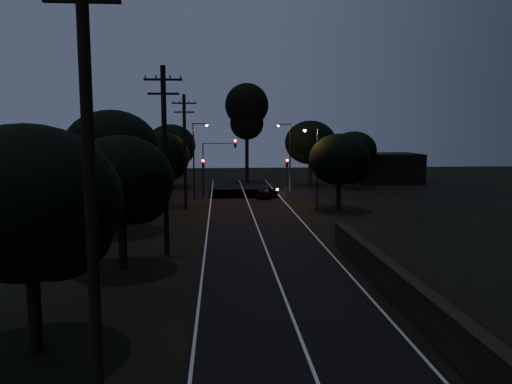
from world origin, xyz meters
TOP-DOWN VIEW (x-y plane):
  - ground at (0.00, 0.00)m, footprint 160.00×160.00m
  - road_surface at (0.00, 31.12)m, footprint 60.00×70.00m
  - retaining_wall at (7.74, 3.00)m, footprint 6.93×26.00m
  - utility_pole_near at (-6.00, -2.00)m, footprint 2.20×0.30m
  - utility_pole_mid at (-6.00, 15.00)m, footprint 2.20×0.30m
  - utility_pole_far at (-6.00, 32.00)m, footprint 2.20×0.30m
  - tree_left_a at (-8.79, 1.88)m, footprint 6.00×6.00m
  - tree_left_b at (-7.80, 11.89)m, footprint 5.58×5.58m
  - tree_left_c at (-10.25, 21.86)m, footprint 6.93×6.93m
  - tree_left_d at (-8.30, 33.89)m, footprint 5.66×5.66m
  - tree_far_nw at (-8.78, 49.87)m, footprint 6.28×6.28m
  - tree_far_w at (-13.78, 45.87)m, footprint 6.22×6.22m
  - tree_far_ne at (9.24, 49.86)m, footprint 6.68×6.68m
  - tree_far_e at (14.20, 46.89)m, footprint 5.58×5.58m
  - tree_right_a at (8.19, 29.89)m, footprint 5.49×5.49m
  - tall_pine at (1.00, 55.00)m, footprint 5.99×5.99m
  - building_left at (-20.00, 52.00)m, footprint 10.00×8.00m
  - building_right at (20.00, 53.00)m, footprint 9.00×7.00m
  - signal_left at (-4.60, 39.99)m, footprint 0.28×0.35m
  - signal_right at (4.60, 39.99)m, footprint 0.28×0.35m
  - signal_mast at (-2.91, 39.99)m, footprint 3.70×0.35m
  - streetlight_a at (-5.31, 38.00)m, footprint 1.66×0.26m
  - streetlight_b at (5.31, 44.00)m, footprint 1.66×0.26m
  - streetlight_c at (5.83, 30.00)m, footprint 1.46×0.26m
  - car at (2.26, 38.65)m, footprint 2.99×4.24m

SIDE VIEW (x-z plane):
  - ground at x=0.00m, z-range 0.00..0.00m
  - road_surface at x=0.00m, z-range 0.00..0.03m
  - retaining_wall at x=7.74m, z-range -0.18..1.42m
  - car at x=2.26m, z-range 0.00..1.34m
  - building_right at x=20.00m, z-range 0.00..4.00m
  - building_left at x=-20.00m, z-range 0.00..4.40m
  - signal_left at x=-4.60m, z-range 0.79..4.89m
  - signal_right at x=4.60m, z-range 0.79..4.89m
  - signal_mast at x=-2.91m, z-range 1.21..7.46m
  - streetlight_c at x=5.83m, z-range 0.60..8.10m
  - tree_right_a at x=8.19m, z-range 1.04..8.01m
  - tree_far_e at x=14.20m, z-range 1.05..8.13m
  - tree_left_b at x=-7.80m, z-range 1.05..8.15m
  - streetlight_a at x=-5.31m, z-range 0.64..8.64m
  - streetlight_b at x=5.31m, z-range 0.64..8.64m
  - tree_left_d at x=-8.30m, z-range 1.06..8.25m
  - tree_left_a at x=-8.79m, z-range 1.12..8.71m
  - tree_far_nw at x=-8.78m, z-range 1.17..9.13m
  - tree_far_w at x=-13.78m, z-range 1.19..9.13m
  - tree_far_ne at x=9.24m, z-range 1.24..9.69m
  - utility_pole_far at x=-6.00m, z-range 0.23..10.73m
  - tree_left_c at x=-10.25m, z-range 1.28..10.03m
  - utility_pole_mid at x=-6.00m, z-range 0.24..11.24m
  - utility_pole_near at x=-6.00m, z-range 0.25..12.25m
  - tall_pine at x=1.00m, z-range 3.00..16.61m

